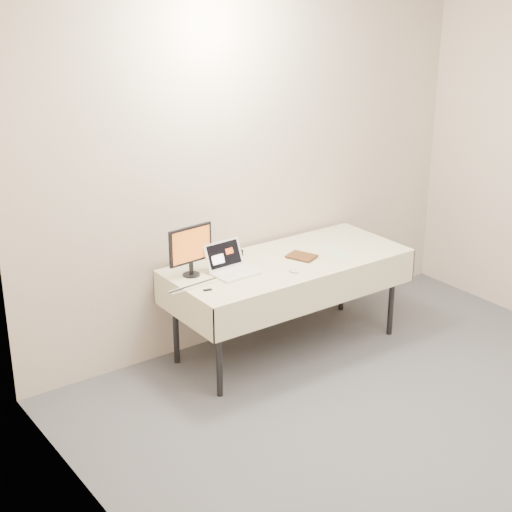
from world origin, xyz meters
TOP-DOWN VIEW (x-y plane):
  - ground at (0.00, 0.00)m, footprint 5.00×5.00m
  - back_wall at (0.00, 2.50)m, footprint 4.00×0.10m
  - table at (0.00, 2.05)m, footprint 1.86×0.81m
  - laptop at (-0.49, 2.09)m, footprint 0.32×0.31m
  - monitor at (-0.75, 2.20)m, footprint 0.36×0.14m
  - book at (0.04, 1.99)m, footprint 0.15×0.08m
  - alarm_clock at (-0.28, 2.33)m, footprint 0.12×0.06m
  - clicker at (-0.12, 1.82)m, footprint 0.07×0.09m
  - paper_form at (0.41, 1.96)m, footprint 0.20×0.31m
  - usb_dongle at (-0.80, 1.91)m, footprint 0.06×0.04m

SIDE VIEW (x-z plane):
  - ground at x=0.00m, z-range 0.00..0.00m
  - table at x=0.00m, z-range 0.31..1.05m
  - paper_form at x=0.41m, z-range 0.74..0.74m
  - usb_dongle at x=-0.80m, z-range 0.74..0.75m
  - clicker at x=-0.12m, z-range 0.74..0.76m
  - alarm_clock at x=-0.28m, z-range 0.74..0.78m
  - laptop at x=-0.49m, z-range 0.69..0.89m
  - book at x=0.04m, z-range 0.74..0.95m
  - monitor at x=-0.75m, z-range 0.77..1.14m
  - back_wall at x=0.00m, z-range 0.00..2.70m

